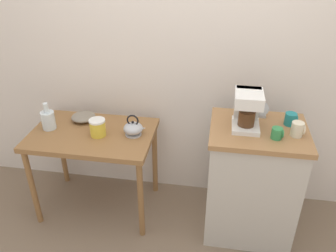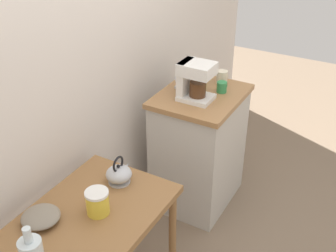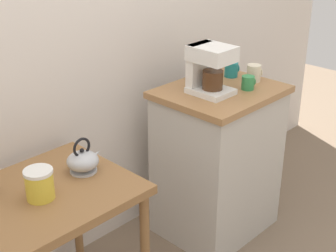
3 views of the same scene
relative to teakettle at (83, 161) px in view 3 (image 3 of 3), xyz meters
The scene contains 9 objects.
wooden_table 0.35m from the teakettle, behind, with size 0.93×0.61×0.73m.
kitchen_counter 0.96m from the teakettle, ahead, with size 0.66×0.54×0.90m.
teakettle is the anchor object (origin of this frame).
canister_enamel 0.26m from the teakettle, 168.73° to the right, with size 0.12×0.12×0.13m.
coffee_maker 0.84m from the teakettle, ahead, with size 0.18×0.22×0.26m.
mug_small_cream 1.14m from the teakettle, ahead, with size 0.09×0.08×0.10m.
mug_dark_teal 1.12m from the teakettle, ahead, with size 0.08×0.08×0.09m.
mug_tall_green 1.02m from the teakettle, ahead, with size 0.08×0.07×0.08m.
table_clock 0.94m from the teakettle, ahead, with size 0.10×0.05×0.11m.
Camera 3 is at (-1.43, -1.61, 1.84)m, focal length 53.01 mm.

